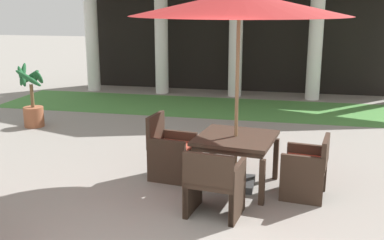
{
  "coord_description": "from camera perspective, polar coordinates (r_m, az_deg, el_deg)",
  "views": [
    {
      "loc": [
        1.54,
        -3.43,
        2.51
      ],
      "look_at": [
        0.31,
        2.2,
        1.04
      ],
      "focal_mm": 43.27,
      "sensor_mm": 36.0,
      "label": 1
    }
  ],
  "objects": [
    {
      "name": "patio_chair_near_foreground_south",
      "position": [
        5.58,
        2.73,
        -7.72
      ],
      "size": [
        0.7,
        0.63,
        0.85
      ],
      "rotation": [
        0.0,
        0.0,
        -0.14
      ],
      "color": "#38281E",
      "rests_on": "ground"
    },
    {
      "name": "lawn_strip",
      "position": [
        11.38,
        4.27,
        1.52
      ],
      "size": [
        11.33,
        2.35,
        0.01
      ],
      "primitive_type": "cube",
      "color": "#47843D",
      "rests_on": "ground"
    },
    {
      "name": "patio_chair_near_foreground_east",
      "position": [
        6.3,
        13.99,
        -5.69
      ],
      "size": [
        0.63,
        0.65,
        0.83
      ],
      "rotation": [
        0.0,
        0.0,
        1.43
      ],
      "color": "#38281E",
      "rests_on": "ground"
    },
    {
      "name": "patio_umbrella_near_foreground",
      "position": [
        6.11,
        5.82,
        13.83
      ],
      "size": [
        2.85,
        2.85,
        2.71
      ],
      "color": "#2D2D2D",
      "rests_on": "ground"
    },
    {
      "name": "patio_chair_near_foreground_west",
      "position": [
        6.76,
        -2.7,
        -3.73
      ],
      "size": [
        0.66,
        0.62,
        0.94
      ],
      "rotation": [
        0.0,
        0.0,
        -1.71
      ],
      "color": "#38281E",
      "rests_on": "ground"
    },
    {
      "name": "potted_palm_left_edge",
      "position": [
        10.09,
        -19.06,
        1.77
      ],
      "size": [
        0.65,
        0.66,
        1.34
      ],
      "color": "#995638",
      "rests_on": "ground"
    },
    {
      "name": "patio_table_near_foreground",
      "position": [
        6.39,
        5.41,
        -2.79
      ],
      "size": [
        1.16,
        1.16,
        0.73
      ],
      "rotation": [
        0.0,
        0.0,
        -0.14
      ],
      "color": "#38281E",
      "rests_on": "ground"
    }
  ]
}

